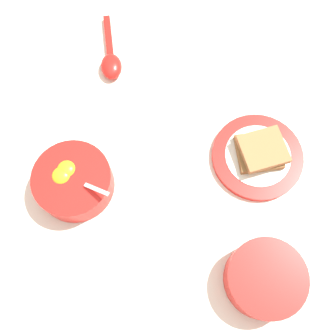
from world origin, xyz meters
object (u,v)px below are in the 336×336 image
(toast_sandwich, at_px, (261,151))
(soup_spoon, at_px, (111,60))
(toast_plate, at_px, (257,157))
(congee_bowl, at_px, (265,279))
(egg_bowl, at_px, (73,181))

(toast_sandwich, bearing_deg, soup_spoon, -104.20)
(toast_plate, relative_size, toast_sandwich, 1.53)
(toast_sandwich, xyz_separation_m, congee_bowl, (0.22, 0.07, 0.00))
(toast_sandwich, height_order, soup_spoon, toast_sandwich)
(egg_bowl, height_order, soup_spoon, egg_bowl)
(toast_plate, distance_m, congee_bowl, 0.22)
(toast_plate, height_order, congee_bowl, congee_bowl)
(egg_bowl, relative_size, toast_plate, 0.88)
(toast_plate, distance_m, toast_sandwich, 0.02)
(toast_sandwich, bearing_deg, toast_plate, -12.30)
(toast_sandwich, bearing_deg, congee_bowl, 18.34)
(toast_sandwich, xyz_separation_m, soup_spoon, (-0.09, -0.34, -0.02))
(egg_bowl, distance_m, toast_plate, 0.34)
(egg_bowl, height_order, congee_bowl, egg_bowl)
(toast_plate, bearing_deg, egg_bowl, -59.35)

